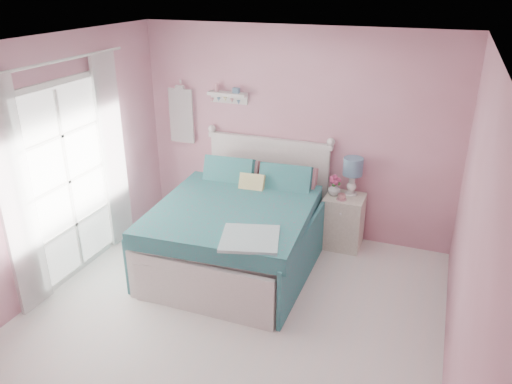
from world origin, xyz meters
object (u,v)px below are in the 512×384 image
Objects in this scene: nightstand at (343,221)px; vase at (334,189)px; table_lamp at (353,169)px; teacup at (342,197)px; bed at (239,230)px.

vase is at bearing 178.73° from nightstand.
table_lamp reaches higher than vase.
vase is at bearing 137.48° from teacup.
nightstand is 0.67m from table_lamp.
teacup is (-0.02, -0.10, 0.37)m from nightstand.
nightstand is at bearing 34.21° from bed.
teacup is at bearing -111.02° from table_lamp.
bed is at bearing -140.48° from table_lamp.
teacup is at bearing -103.37° from nightstand.
nightstand is 1.42× the size of table_lamp.
bed is at bearing -142.12° from nightstand.
bed reaches higher than teacup.
bed is 1.28m from teacup.
vase reaches higher than teacup.
table_lamp is 4.96× the size of teacup.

